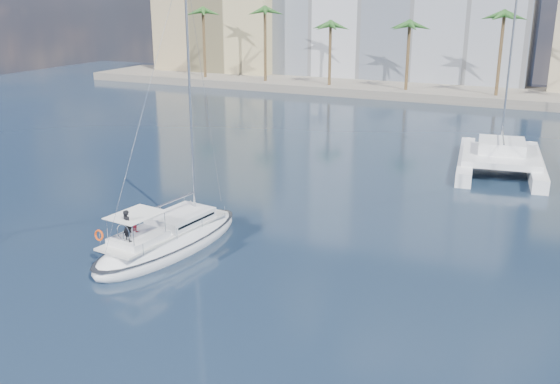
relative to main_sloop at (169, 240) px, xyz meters
The scene contains 8 objects.
ground 5.63m from the main_sloop, 31.89° to the left, with size 160.00×160.00×0.00m, color black.
quay 64.14m from the main_sloop, 85.74° to the left, with size 120.00×14.00×1.20m, color gray.
building_tan_left 81.70m from the main_sloop, 117.36° to the left, with size 22.00×14.00×22.00m, color tan.
palm_left 67.42m from the main_sloop, 116.00° to the left, with size 3.60×3.60×12.30m.
palm_centre 60.94m from the main_sloop, 85.46° to the left, with size 3.60×3.60×12.30m.
main_sloop is the anchor object (origin of this frame).
catamaran 30.19m from the main_sloop, 59.59° to the left, with size 8.38×14.13×19.33m.
seagull 5.10m from the main_sloop, 109.66° to the left, with size 1.00×0.43×0.18m.
Camera 1 is at (15.29, -30.57, 14.11)m, focal length 40.00 mm.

